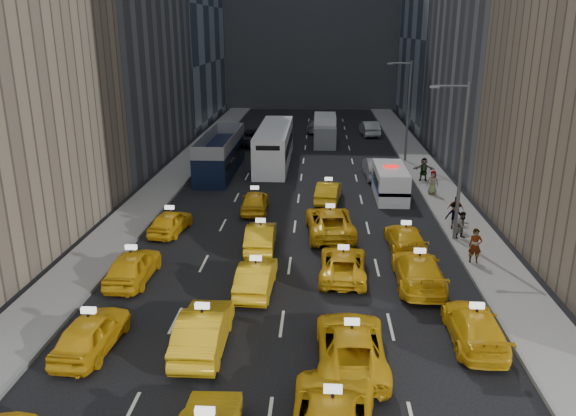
% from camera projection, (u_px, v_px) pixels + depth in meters
% --- Properties ---
extents(ground, '(160.00, 160.00, 0.00)m').
position_uv_depth(ground, '(278.00, 350.00, 21.48)').
color(ground, black).
rests_on(ground, ground).
extents(sidewalk_west, '(3.00, 90.00, 0.15)m').
position_uv_depth(sidewalk_west, '(172.00, 178.00, 45.77)').
color(sidewalk_west, gray).
rests_on(sidewalk_west, ground).
extents(sidewalk_east, '(3.00, 90.00, 0.15)m').
position_uv_depth(sidewalk_east, '(433.00, 181.00, 44.65)').
color(sidewalk_east, gray).
rests_on(sidewalk_east, ground).
extents(curb_west, '(0.15, 90.00, 0.18)m').
position_uv_depth(curb_west, '(190.00, 178.00, 45.69)').
color(curb_west, slate).
rests_on(curb_west, ground).
extents(curb_east, '(0.15, 90.00, 0.18)m').
position_uv_depth(curb_east, '(414.00, 181.00, 44.72)').
color(curb_east, slate).
rests_on(curb_east, ground).
extents(streetlight_near, '(2.15, 0.22, 9.00)m').
position_uv_depth(streetlight_near, '(460.00, 158.00, 30.88)').
color(streetlight_near, '#595B60').
rests_on(streetlight_near, ground).
extents(streetlight_far, '(2.15, 0.22, 9.00)m').
position_uv_depth(streetlight_far, '(407.00, 108.00, 49.88)').
color(streetlight_far, '#595B60').
rests_on(streetlight_far, ground).
extents(taxi_4, '(2.00, 4.41, 1.47)m').
position_uv_depth(taxi_4, '(91.00, 333.00, 21.26)').
color(taxi_4, gold).
rests_on(taxi_4, ground).
extents(taxi_5, '(1.72, 4.85, 1.60)m').
position_uv_depth(taxi_5, '(203.00, 330.00, 21.35)').
color(taxi_5, gold).
rests_on(taxi_5, ground).
extents(taxi_6, '(2.50, 5.37, 1.49)m').
position_uv_depth(taxi_6, '(351.00, 345.00, 20.41)').
color(taxi_6, gold).
rests_on(taxi_6, ground).
extents(taxi_7, '(2.01, 4.77, 1.37)m').
position_uv_depth(taxi_7, '(475.00, 326.00, 21.80)').
color(taxi_7, gold).
rests_on(taxi_7, ground).
extents(taxi_8, '(1.87, 4.51, 1.53)m').
position_uv_depth(taxi_8, '(133.00, 266.00, 27.12)').
color(taxi_8, gold).
rests_on(taxi_8, ground).
extents(taxi_9, '(1.68, 4.45, 1.45)m').
position_uv_depth(taxi_9, '(256.00, 277.00, 26.05)').
color(taxi_9, gold).
rests_on(taxi_9, ground).
extents(taxi_10, '(2.42, 4.90, 1.34)m').
position_uv_depth(taxi_10, '(343.00, 264.00, 27.59)').
color(taxi_10, gold).
rests_on(taxi_10, ground).
extents(taxi_11, '(2.26, 5.34, 1.54)m').
position_uv_depth(taxi_11, '(418.00, 270.00, 26.66)').
color(taxi_11, gold).
rests_on(taxi_11, ground).
extents(taxi_12, '(2.14, 4.23, 1.38)m').
position_uv_depth(taxi_12, '(170.00, 222.00, 33.50)').
color(taxi_12, gold).
rests_on(taxi_12, ground).
extents(taxi_13, '(1.65, 4.44, 1.45)m').
position_uv_depth(taxi_13, '(261.00, 236.00, 31.06)').
color(taxi_13, gold).
rests_on(taxi_13, ground).
extents(taxi_14, '(3.10, 5.91, 1.59)m').
position_uv_depth(taxi_14, '(330.00, 222.00, 33.17)').
color(taxi_14, gold).
rests_on(taxi_14, ground).
extents(taxi_15, '(2.03, 4.67, 1.34)m').
position_uv_depth(taxi_15, '(405.00, 238.00, 31.03)').
color(taxi_15, gold).
rests_on(taxi_15, ground).
extents(taxi_16, '(1.83, 4.29, 1.45)m').
position_uv_depth(taxi_16, '(255.00, 201.00, 37.35)').
color(taxi_16, gold).
rests_on(taxi_16, ground).
extents(taxi_17, '(2.02, 4.54, 1.45)m').
position_uv_depth(taxi_17, '(328.00, 192.00, 39.50)').
color(taxi_17, gold).
rests_on(taxi_17, ground).
extents(nypd_van, '(2.85, 5.80, 2.39)m').
position_uv_depth(nypd_van, '(390.00, 183.00, 40.43)').
color(nypd_van, silver).
rests_on(nypd_van, ground).
extents(double_decker, '(4.03, 11.51, 3.28)m').
position_uv_depth(double_decker, '(220.00, 154.00, 47.29)').
color(double_decker, black).
rests_on(double_decker, ground).
extents(city_bus, '(2.90, 12.99, 3.35)m').
position_uv_depth(city_bus, '(274.00, 145.00, 50.37)').
color(city_bus, white).
rests_on(city_bus, ground).
extents(box_truck, '(2.43, 6.63, 3.00)m').
position_uv_depth(box_truck, '(325.00, 130.00, 58.76)').
color(box_truck, silver).
rests_on(box_truck, ground).
extents(misc_car_0, '(1.95, 5.10, 1.66)m').
position_uv_depth(misc_car_0, '(376.00, 168.00, 45.87)').
color(misc_car_0, '#94959A').
rests_on(misc_car_0, ground).
extents(misc_car_1, '(3.30, 6.23, 1.67)m').
position_uv_depth(misc_car_1, '(253.00, 137.00, 58.63)').
color(misc_car_1, black).
rests_on(misc_car_1, ground).
extents(misc_car_2, '(2.18, 4.93, 1.41)m').
position_uv_depth(misc_car_2, '(316.00, 126.00, 65.85)').
color(misc_car_2, gray).
rests_on(misc_car_2, ground).
extents(misc_car_3, '(2.54, 5.01, 1.64)m').
position_uv_depth(misc_car_3, '(283.00, 128.00, 63.79)').
color(misc_car_3, black).
rests_on(misc_car_3, ground).
extents(misc_car_4, '(2.18, 5.16, 1.66)m').
position_uv_depth(misc_car_4, '(369.00, 128.00, 63.85)').
color(misc_car_4, '#9EA2A6').
rests_on(misc_car_4, ground).
extents(pedestrian_0, '(0.72, 0.51, 1.84)m').
position_uv_depth(pedestrian_0, '(475.00, 246.00, 28.81)').
color(pedestrian_0, gray).
rests_on(pedestrian_0, sidewalk_east).
extents(pedestrian_1, '(0.87, 0.71, 1.58)m').
position_uv_depth(pedestrian_1, '(463.00, 225.00, 32.22)').
color(pedestrian_1, gray).
rests_on(pedestrian_1, sidewalk_east).
extents(pedestrian_2, '(1.16, 0.68, 1.69)m').
position_uv_depth(pedestrian_2, '(455.00, 216.00, 33.67)').
color(pedestrian_2, gray).
rests_on(pedestrian_2, sidewalk_east).
extents(pedestrian_3, '(1.04, 0.61, 1.66)m').
position_uv_depth(pedestrian_3, '(455.00, 209.00, 34.92)').
color(pedestrian_3, gray).
rests_on(pedestrian_3, sidewalk_east).
extents(pedestrian_4, '(0.97, 0.76, 1.75)m').
position_uv_depth(pedestrian_4, '(433.00, 182.00, 40.75)').
color(pedestrian_4, gray).
rests_on(pedestrian_4, sidewalk_east).
extents(pedestrian_5, '(1.74, 0.66, 1.84)m').
position_uv_depth(pedestrian_5, '(424.00, 169.00, 44.32)').
color(pedestrian_5, gray).
rests_on(pedestrian_5, sidewalk_east).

